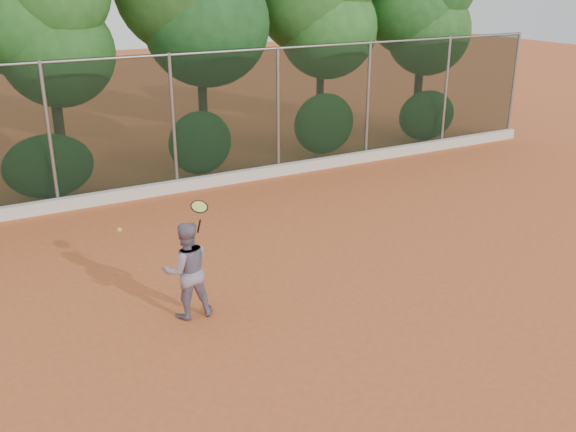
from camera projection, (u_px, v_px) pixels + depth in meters
ground at (316, 301)px, 11.08m from camera, size 80.00×80.00×0.00m
concrete_curb at (180, 186)px, 16.61m from camera, size 24.00×0.20×0.30m
tennis_player at (187, 270)px, 10.35m from camera, size 0.86×0.70×1.65m
chainlink_fence at (173, 119)px, 16.15m from camera, size 24.09×0.09×3.50m
foliage_backdrop at (121, 11)px, 16.62m from camera, size 23.70×3.63×7.55m
tennis_racket at (199, 209)px, 10.07m from camera, size 0.29×0.28×0.56m
tennis_ball_in_flight at (119, 230)px, 9.24m from camera, size 0.07×0.07×0.07m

